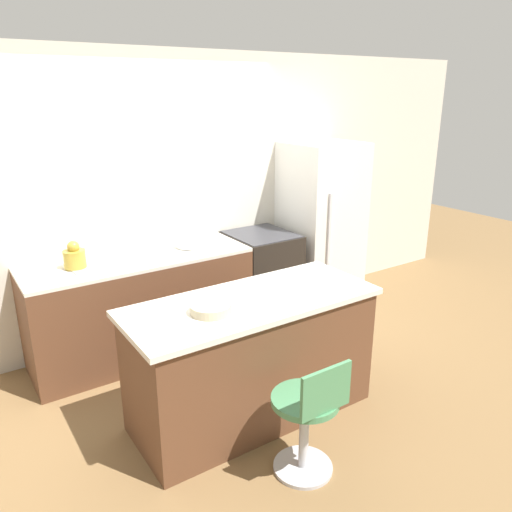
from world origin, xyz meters
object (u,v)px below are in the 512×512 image
kettle (74,257)px  mixing_bowl (188,242)px  oven_range (261,277)px  refrigerator (321,227)px  stool_chair (308,419)px

kettle → mixing_bowl: 0.99m
kettle → oven_range: bearing=-0.5°
oven_range → refrigerator: (0.75, -0.02, 0.42)m
oven_range → kettle: kettle is taller
kettle → mixing_bowl: kettle is taller
oven_range → kettle: (-1.78, 0.02, 0.55)m
refrigerator → stool_chair: (-1.75, -1.94, -0.49)m
oven_range → stool_chair: (-1.00, -1.96, -0.07)m
oven_range → stool_chair: bearing=-117.0°
oven_range → mixing_bowl: bearing=178.8°
stool_chair → mixing_bowl: 2.07m
mixing_bowl → oven_range: bearing=-1.2°
kettle → mixing_bowl: size_ratio=1.05×
refrigerator → kettle: (-2.52, 0.03, 0.12)m
refrigerator → mixing_bowl: 1.54m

